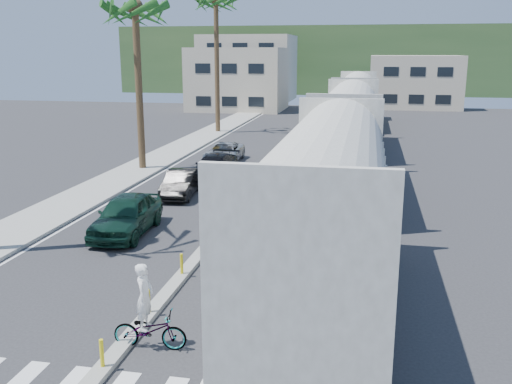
% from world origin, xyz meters
% --- Properties ---
extents(ground, '(140.00, 140.00, 0.00)m').
position_xyz_m(ground, '(0.00, 0.00, 0.00)').
color(ground, '#28282B').
rests_on(ground, ground).
extents(sidewalk, '(3.00, 90.00, 0.15)m').
position_xyz_m(sidewalk, '(-8.50, 25.00, 0.07)').
color(sidewalk, gray).
rests_on(sidewalk, ground).
extents(rails, '(1.56, 100.00, 0.06)m').
position_xyz_m(rails, '(5.00, 28.00, 0.03)').
color(rails, black).
rests_on(rails, ground).
extents(median, '(0.45, 60.00, 0.85)m').
position_xyz_m(median, '(0.00, 19.96, 0.09)').
color(median, gray).
rests_on(median, ground).
extents(lane_markings, '(9.42, 90.00, 0.01)m').
position_xyz_m(lane_markings, '(-2.15, 25.00, 0.00)').
color(lane_markings, silver).
rests_on(lane_markings, ground).
extents(freight_train, '(3.00, 60.94, 5.85)m').
position_xyz_m(freight_train, '(5.00, 22.97, 2.91)').
color(freight_train, '#AAA89C').
rests_on(freight_train, ground).
extents(buildings, '(38.00, 27.00, 10.00)m').
position_xyz_m(buildings, '(-6.41, 71.66, 4.36)').
color(buildings, '#BDAF96').
rests_on(buildings, ground).
extents(hillside, '(80.00, 20.00, 12.00)m').
position_xyz_m(hillside, '(0.00, 100.00, 6.00)').
color(hillside, '#385628').
rests_on(hillside, ground).
extents(car_lead, '(2.47, 5.11, 1.67)m').
position_xyz_m(car_lead, '(-3.79, 9.17, 0.84)').
color(car_lead, '#103023').
rests_on(car_lead, ground).
extents(car_second, '(2.28, 4.48, 1.38)m').
position_xyz_m(car_second, '(-3.61, 15.79, 0.69)').
color(car_second, black).
rests_on(car_second, ground).
extents(car_third, '(2.80, 5.30, 1.45)m').
position_xyz_m(car_third, '(-3.00, 20.28, 0.72)').
color(car_third, black).
rests_on(car_third, ground).
extents(car_rear, '(2.64, 5.06, 1.36)m').
position_xyz_m(car_rear, '(-3.75, 25.64, 0.68)').
color(car_rear, '#B4B6B9').
rests_on(car_rear, ground).
extents(cyclist, '(0.91, 2.01, 2.32)m').
position_xyz_m(cyclist, '(0.68, 0.30, 0.74)').
color(cyclist, '#9EA0A5').
rests_on(cyclist, ground).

